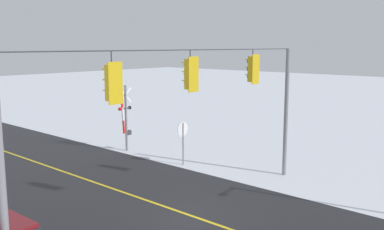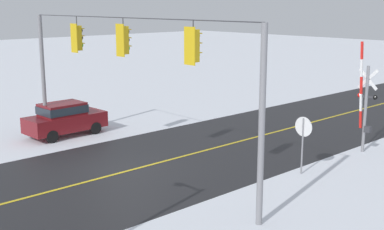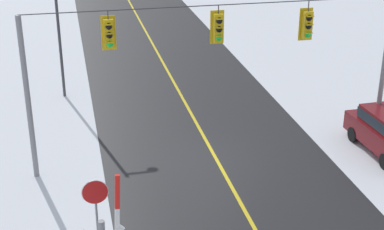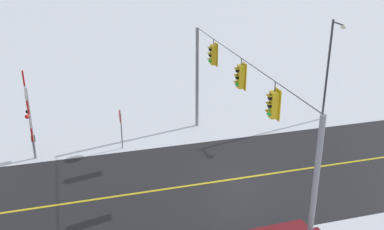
% 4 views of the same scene
% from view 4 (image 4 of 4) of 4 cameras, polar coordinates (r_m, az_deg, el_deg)
% --- Properties ---
extents(ground_plane, '(160.00, 160.00, 0.00)m').
position_cam_4_polar(ground_plane, '(23.27, 5.50, -7.89)').
color(ground_plane, silver).
extents(road_asphalt, '(9.00, 80.00, 0.01)m').
position_cam_4_polar(road_asphalt, '(25.85, 18.09, -5.72)').
color(road_asphalt, black).
rests_on(road_asphalt, ground).
extents(lane_centre_line, '(0.14, 72.00, 0.01)m').
position_cam_4_polar(lane_centre_line, '(25.85, 18.09, -5.71)').
color(lane_centre_line, gold).
rests_on(lane_centre_line, ground).
extents(signal_span, '(14.20, 0.47, 6.22)m').
position_cam_4_polar(signal_span, '(21.52, 5.82, 2.06)').
color(signal_span, gray).
rests_on(signal_span, ground).
extents(stop_sign, '(0.80, 0.09, 2.35)m').
position_cam_4_polar(stop_sign, '(25.82, -8.85, -0.66)').
color(stop_sign, gray).
rests_on(stop_sign, ground).
extents(railroad_crossing, '(0.98, 0.31, 5.06)m').
position_cam_4_polar(railroad_crossing, '(25.56, -19.47, -0.46)').
color(railroad_crossing, gray).
rests_on(railroad_crossing, ground).
extents(streetlamp_near, '(1.39, 0.28, 6.50)m').
position_cam_4_polar(streetlamp_near, '(29.95, 16.76, 6.33)').
color(streetlamp_near, '#38383D').
rests_on(streetlamp_near, ground).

